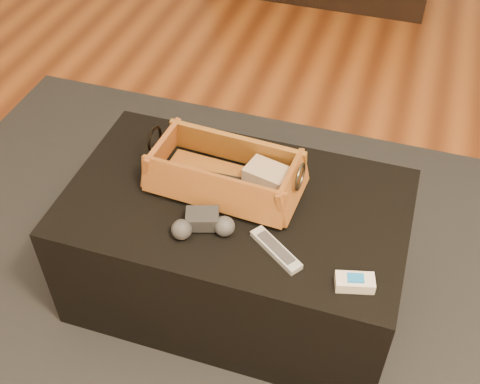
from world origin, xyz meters
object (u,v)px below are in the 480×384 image
(game_controller, at_px, (203,224))
(wicker_basket, at_px, (225,174))
(cream_gadget, at_px, (355,282))
(tv_remote, at_px, (216,182))
(ottoman, at_px, (236,248))
(silver_remote, at_px, (276,249))

(game_controller, bearing_deg, wicker_basket, 89.53)
(cream_gadget, bearing_deg, tv_remote, 153.03)
(ottoman, bearing_deg, silver_remote, -42.84)
(cream_gadget, bearing_deg, ottoman, 152.36)
(ottoman, distance_m, game_controller, 0.28)
(game_controller, relative_size, silver_remote, 1.10)
(tv_remote, xyz_separation_m, wicker_basket, (0.02, 0.02, 0.02))
(game_controller, distance_m, cream_gadget, 0.43)
(ottoman, distance_m, wicker_basket, 0.27)
(game_controller, xyz_separation_m, cream_gadget, (0.43, -0.06, -0.01))
(ottoman, height_order, wicker_basket, wicker_basket)
(tv_remote, bearing_deg, silver_remote, -40.22)
(game_controller, distance_m, silver_remote, 0.21)
(ottoman, bearing_deg, cream_gadget, -27.64)
(game_controller, bearing_deg, cream_gadget, -7.80)
(tv_remote, xyz_separation_m, cream_gadget, (0.45, -0.23, -0.01))
(tv_remote, bearing_deg, cream_gadget, -29.34)
(cream_gadget, bearing_deg, game_controller, 172.20)
(tv_remote, distance_m, game_controller, 0.17)
(ottoman, relative_size, silver_remote, 6.03)
(wicker_basket, relative_size, cream_gadget, 4.32)
(wicker_basket, bearing_deg, silver_remote, -43.19)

